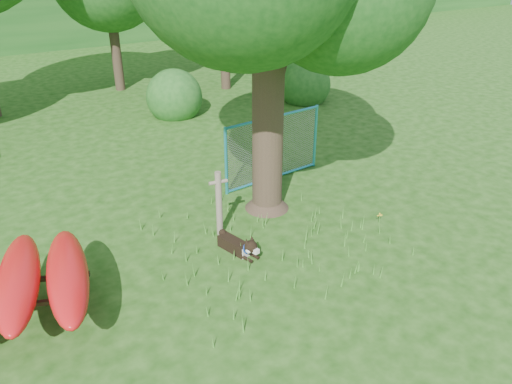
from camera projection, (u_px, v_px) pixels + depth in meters
ground at (283, 273)px, 8.58m from camera, size 80.00×80.00×0.00m
wooden_post at (219, 202)px, 9.42m from camera, size 0.36×0.14×1.32m
husky_dog at (240, 246)px, 9.05m from camera, size 0.43×1.03×0.46m
fence_section at (273, 148)px, 11.61m from camera, size 2.71×0.28×2.64m
wildflower_clump at (380, 216)px, 10.01m from camera, size 0.10×0.09×0.22m
shrub_right at (304, 101)px, 17.71m from camera, size 1.80×1.80×1.80m
shrub_mid at (176, 115)px, 16.32m from camera, size 1.80×1.80×1.80m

